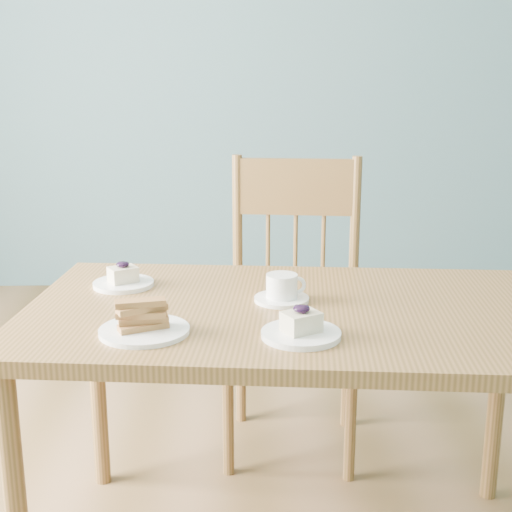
% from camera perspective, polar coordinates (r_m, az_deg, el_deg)
% --- Properties ---
extents(room, '(5.01, 5.01, 2.71)m').
position_cam_1_polar(room, '(1.73, 7.18, 17.08)').
color(room, olive).
rests_on(room, ground).
extents(dining_table, '(1.39, 0.89, 0.71)m').
position_cam_1_polar(dining_table, '(1.78, 2.99, -6.26)').
color(dining_table, olive).
rests_on(dining_table, ground).
extents(dining_chair, '(0.51, 0.49, 0.99)m').
position_cam_1_polar(dining_chair, '(2.41, 2.99, -3.91)').
color(dining_chair, olive).
rests_on(dining_chair, ground).
extents(cheesecake_plate_near, '(0.18, 0.18, 0.07)m').
position_cam_1_polar(cheesecake_plate_near, '(1.56, 3.63, -5.84)').
color(cheesecake_plate_near, white).
rests_on(cheesecake_plate_near, dining_table).
extents(cheesecake_plate_far, '(0.16, 0.16, 0.07)m').
position_cam_1_polar(cheesecake_plate_far, '(1.95, -10.57, -1.88)').
color(cheesecake_plate_far, white).
rests_on(cheesecake_plate_far, dining_table).
extents(coffee_cup, '(0.14, 0.14, 0.07)m').
position_cam_1_polar(coffee_cup, '(1.79, 2.11, -2.72)').
color(coffee_cup, white).
rests_on(coffee_cup, dining_table).
extents(biscotti_plate, '(0.20, 0.20, 0.08)m').
position_cam_1_polar(biscotti_plate, '(1.60, -8.95, -5.27)').
color(biscotti_plate, white).
rests_on(biscotti_plate, dining_table).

